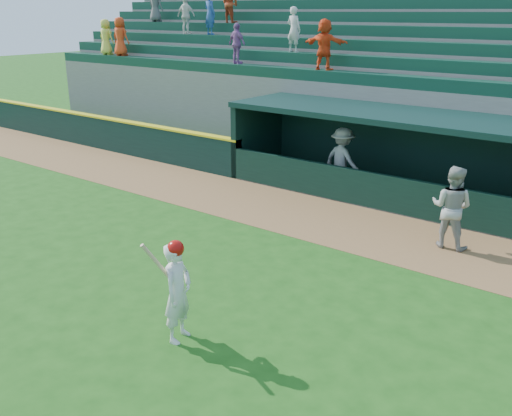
# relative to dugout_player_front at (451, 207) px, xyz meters

# --- Properties ---
(ground) EXTENTS (120.00, 120.00, 0.00)m
(ground) POSITION_rel_dugout_player_front_xyz_m (-2.82, -5.12, -0.95)
(ground) COLOR #1C4D13
(ground) RESTS_ON ground
(warning_track) EXTENTS (40.00, 3.00, 0.01)m
(warning_track) POSITION_rel_dugout_player_front_xyz_m (-2.82, -0.22, -0.94)
(warning_track) COLOR brown
(warning_track) RESTS_ON ground
(field_wall_left) EXTENTS (15.50, 0.30, 1.20)m
(field_wall_left) POSITION_rel_dugout_player_front_xyz_m (-15.07, 1.43, -0.35)
(field_wall_left) COLOR black
(field_wall_left) RESTS_ON ground
(wall_stripe_left) EXTENTS (15.50, 0.32, 0.06)m
(wall_stripe_left) POSITION_rel_dugout_player_front_xyz_m (-15.07, 1.43, 0.28)
(wall_stripe_left) COLOR yellow
(wall_stripe_left) RESTS_ON field_wall_left
(dugout_player_front) EXTENTS (0.94, 0.74, 1.90)m
(dugout_player_front) POSITION_rel_dugout_player_front_xyz_m (0.00, 0.00, 0.00)
(dugout_player_front) COLOR #9B9B96
(dugout_player_front) RESTS_ON ground
(dugout_player_inside) EXTENTS (1.35, 0.96, 1.89)m
(dugout_player_inside) POSITION_rel_dugout_player_front_xyz_m (-4.09, 2.31, -0.00)
(dugout_player_inside) COLOR #AAAAA5
(dugout_player_inside) RESTS_ON ground
(dugout) EXTENTS (9.40, 2.80, 2.46)m
(dugout) POSITION_rel_dugout_player_front_xyz_m (-2.82, 2.89, 0.41)
(dugout) COLOR #61615D
(dugout) RESTS_ON ground
(stands) EXTENTS (34.50, 6.31, 7.56)m
(stands) POSITION_rel_dugout_player_front_xyz_m (-2.84, 7.44, 1.45)
(stands) COLOR slate
(stands) RESTS_ON ground
(batter_at_plate) EXTENTS (0.59, 0.80, 1.76)m
(batter_at_plate) POSITION_rel_dugout_player_front_xyz_m (-2.10, -6.51, -0.07)
(batter_at_plate) COLOR silver
(batter_at_plate) RESTS_ON ground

